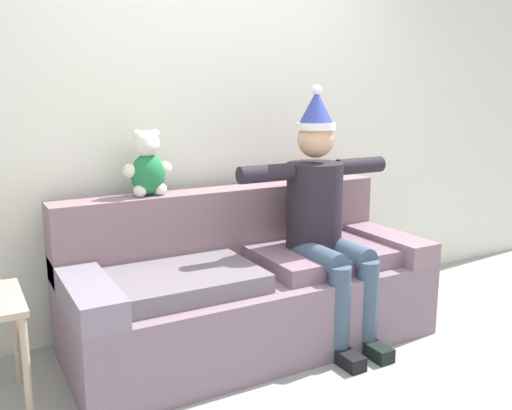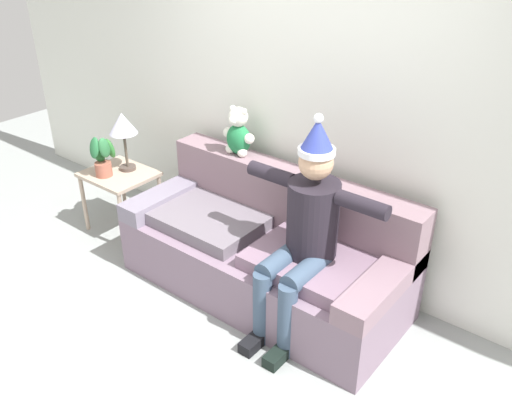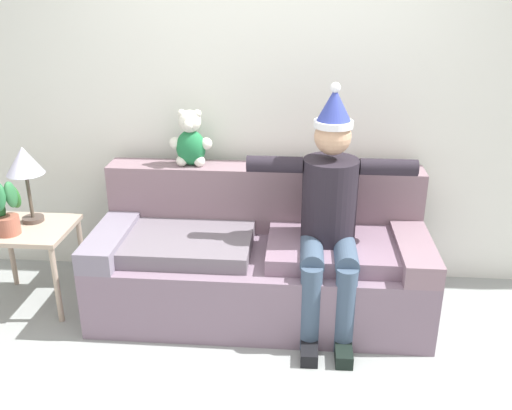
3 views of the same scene
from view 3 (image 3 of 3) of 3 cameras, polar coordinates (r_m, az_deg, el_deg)
The scene contains 8 objects.
ground_plane at distance 3.08m, azimuth -1.03°, elevation -20.03°, with size 10.00×10.00×0.00m, color #939997.
back_wall at distance 3.90m, azimuth 1.14°, elevation 11.48°, with size 7.00×0.10×2.70m, color silver.
couch at distance 3.73m, azimuth 0.50°, elevation -5.48°, with size 2.13×0.90×0.89m.
person_seated at distance 3.39m, azimuth 7.53°, elevation -0.58°, with size 1.02×0.77×1.52m.
teddy_bear at distance 3.78m, azimuth -6.69°, elevation 6.55°, with size 0.29×0.17×0.38m.
side_table at distance 3.98m, azimuth -22.24°, elevation -3.18°, with size 0.58×0.50×0.56m.
table_lamp at distance 3.90m, azimuth -22.54°, elevation 3.86°, with size 0.24×0.24×0.51m.
potted_plant at distance 3.83m, azimuth -24.13°, elevation -0.26°, with size 0.21×0.25×0.37m.
Camera 3 is at (0.24, -2.27, 2.07)m, focal length 39.24 mm.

